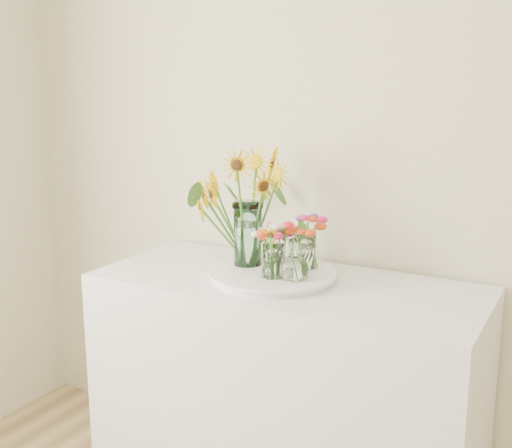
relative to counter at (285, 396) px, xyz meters
name	(u,v)px	position (x,y,z in m)	size (l,w,h in m)	color
counter	(285,396)	(0.00, 0.00, 0.00)	(1.40, 0.60, 0.90)	white
tray	(273,276)	(-0.05, -0.01, 0.46)	(0.44, 0.44, 0.03)	white
mason_jar	(248,234)	(-0.17, 0.03, 0.60)	(0.10, 0.10, 0.24)	silver
sunflower_bouquet	(248,204)	(-0.17, 0.03, 0.71)	(0.69, 0.69, 0.47)	#EFBE05
small_vase_a	(273,261)	(-0.02, -0.07, 0.54)	(0.07, 0.07, 0.13)	white
wildflower_posy_a	(273,249)	(-0.02, -0.07, 0.58)	(0.18, 0.18, 0.22)	red
small_vase_b	(294,260)	(0.06, -0.06, 0.55)	(0.10, 0.10, 0.15)	white
wildflower_posy_b	(294,247)	(0.06, -0.06, 0.59)	(0.19, 0.19, 0.24)	red
small_vase_c	(306,252)	(0.03, 0.09, 0.54)	(0.07, 0.07, 0.13)	white
wildflower_posy_c	(306,240)	(0.03, 0.09, 0.59)	(0.19, 0.19, 0.22)	red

